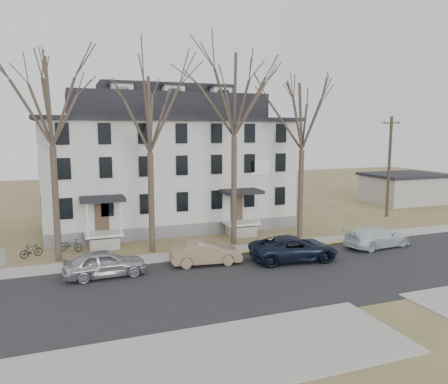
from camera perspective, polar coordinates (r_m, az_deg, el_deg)
name	(u,v)px	position (r m, az deg, el deg)	size (l,w,h in m)	color
ground	(286,291)	(23.31, 8.12, -12.71)	(120.00, 120.00, 0.00)	olive
main_road	(269,279)	(24.98, 5.89, -11.23)	(120.00, 10.00, 0.04)	#27272A
far_sidewalk	(230,251)	(30.21, 0.79, -7.74)	(120.00, 2.00, 0.08)	#A09F97
near_sidewalk_left	(151,370)	(16.51, -9.50, -21.99)	(20.00, 5.00, 0.08)	#A09F97
yellow_curb	(300,248)	(31.55, 9.95, -7.18)	(14.00, 0.25, 0.06)	gold
boarding_house	(167,163)	(38.11, -7.48, 3.72)	(20.80, 12.36, 12.05)	slate
distant_building	(404,188)	(53.92, 22.41, 0.49)	(8.50, 6.50, 3.35)	#A09F97
tree_far_left	(50,95)	(28.95, -21.79, 11.68)	(8.40, 8.40, 13.72)	#473B31
tree_mid_left	(149,109)	(29.44, -9.76, 10.62)	(7.80, 7.80, 12.74)	#473B31
tree_center	(234,89)	(31.23, 1.35, 13.31)	(9.00, 9.00, 14.70)	#473B31
tree_mid_right	(303,112)	(33.57, 10.23, 10.29)	(7.80, 7.80, 12.74)	#473B31
utility_pole_far	(389,166)	(44.16, 20.77, 3.23)	(2.00, 0.28, 9.50)	#3D3023
car_silver	(105,264)	(25.79, -15.32, -9.04)	(1.83, 4.55, 1.55)	#A1A4A9
car_tan	(206,253)	(27.12, -2.41, -8.03)	(1.52, 4.36, 1.44)	#96775C
car_navy	(294,249)	(28.24, 9.10, -7.35)	(2.58, 5.59, 1.55)	black
car_white	(377,237)	(32.81, 19.34, -5.61)	(2.05, 5.05, 1.47)	silver
bicycle_left	(71,245)	(31.69, -19.40, -6.60)	(0.61, 1.75, 0.92)	black
bicycle_right	(31,251)	(31.19, -23.87, -7.10)	(0.42, 1.48, 0.89)	black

